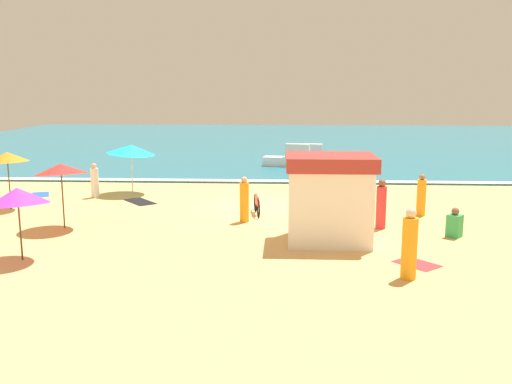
{
  "coord_description": "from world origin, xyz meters",
  "views": [
    {
      "loc": [
        1.05,
        -22.5,
        4.89
      ],
      "look_at": [
        -0.07,
        -0.64,
        0.8
      ],
      "focal_mm": 39.47,
      "sensor_mm": 36.0,
      "label": 1
    }
  ],
  "objects_px": {
    "parked_bicycle": "(257,204)",
    "lifeguard_cabana": "(330,198)",
    "beach_umbrella_5": "(61,169)",
    "beachgoer_6": "(95,182)",
    "small_boat_0": "(297,159)",
    "beachgoer_5": "(244,201)",
    "small_boat_1": "(313,156)",
    "beach_umbrella_4": "(338,163)",
    "beach_umbrella_2": "(131,149)",
    "beachgoer_4": "(421,197)",
    "beachgoer_2": "(381,205)",
    "beachgoer_3": "(455,224)",
    "beach_umbrella_3": "(18,196)",
    "beach_umbrella_1": "(7,157)",
    "beachgoer_0": "(409,246)"
  },
  "relations": [
    {
      "from": "beachgoer_5",
      "to": "beach_umbrella_1",
      "type": "bearing_deg",
      "value": 169.84
    },
    {
      "from": "beachgoer_4",
      "to": "parked_bicycle",
      "type": "bearing_deg",
      "value": -179.9
    },
    {
      "from": "beachgoer_2",
      "to": "beachgoer_3",
      "type": "relative_size",
      "value": 1.75
    },
    {
      "from": "beachgoer_4",
      "to": "beach_umbrella_1",
      "type": "bearing_deg",
      "value": 178.7
    },
    {
      "from": "beach_umbrella_1",
      "to": "beachgoer_4",
      "type": "bearing_deg",
      "value": -1.3
    },
    {
      "from": "small_boat_0",
      "to": "small_boat_1",
      "type": "distance_m",
      "value": 2.47
    },
    {
      "from": "small_boat_0",
      "to": "beachgoer_3",
      "type": "bearing_deg",
      "value": -73.08
    },
    {
      "from": "beach_umbrella_3",
      "to": "small_boat_1",
      "type": "bearing_deg",
      "value": 66.37
    },
    {
      "from": "beach_umbrella_3",
      "to": "beachgoer_0",
      "type": "relative_size",
      "value": 1.31
    },
    {
      "from": "parked_bicycle",
      "to": "lifeguard_cabana",
      "type": "bearing_deg",
      "value": -57.31
    },
    {
      "from": "beach_umbrella_2",
      "to": "beachgoer_3",
      "type": "height_order",
      "value": "beach_umbrella_2"
    },
    {
      "from": "beachgoer_6",
      "to": "beachgoer_2",
      "type": "bearing_deg",
      "value": -23.01
    },
    {
      "from": "beachgoer_0",
      "to": "beachgoer_5",
      "type": "bearing_deg",
      "value": 127.94
    },
    {
      "from": "beach_umbrella_1",
      "to": "beachgoer_3",
      "type": "xyz_separation_m",
      "value": [
        16.75,
        -3.5,
        -1.7
      ]
    },
    {
      "from": "lifeguard_cabana",
      "to": "beach_umbrella_3",
      "type": "xyz_separation_m",
      "value": [
        -8.95,
        -2.4,
        0.44
      ]
    },
    {
      "from": "beachgoer_2",
      "to": "small_boat_0",
      "type": "xyz_separation_m",
      "value": [
        -2.6,
        14.9,
        -0.29
      ]
    },
    {
      "from": "beach_umbrella_4",
      "to": "parked_bicycle",
      "type": "relative_size",
      "value": 1.3
    },
    {
      "from": "beach_umbrella_5",
      "to": "beachgoer_6",
      "type": "height_order",
      "value": "beach_umbrella_5"
    },
    {
      "from": "beach_umbrella_3",
      "to": "beachgoer_4",
      "type": "bearing_deg",
      "value": 26.34
    },
    {
      "from": "beachgoer_5",
      "to": "small_boat_1",
      "type": "bearing_deg",
      "value": 78.61
    },
    {
      "from": "lifeguard_cabana",
      "to": "beachgoer_6",
      "type": "xyz_separation_m",
      "value": [
        -9.94,
        6.88,
        -0.71
      ]
    },
    {
      "from": "beach_umbrella_5",
      "to": "small_boat_0",
      "type": "xyz_separation_m",
      "value": [
        8.51,
        15.43,
        -1.56
      ]
    },
    {
      "from": "lifeguard_cabana",
      "to": "beach_umbrella_5",
      "type": "xyz_separation_m",
      "value": [
        -9.17,
        1.3,
        0.67
      ]
    },
    {
      "from": "parked_bicycle",
      "to": "small_boat_0",
      "type": "xyz_separation_m",
      "value": [
        1.85,
        12.82,
        0.16
      ]
    },
    {
      "from": "beach_umbrella_1",
      "to": "small_boat_1",
      "type": "relative_size",
      "value": 0.65
    },
    {
      "from": "beach_umbrella_2",
      "to": "parked_bicycle",
      "type": "bearing_deg",
      "value": -33.63
    },
    {
      "from": "beach_umbrella_4",
      "to": "beachgoer_0",
      "type": "xyz_separation_m",
      "value": [
        1.24,
        -6.83,
        -1.22
      ]
    },
    {
      "from": "beachgoer_2",
      "to": "beachgoer_6",
      "type": "bearing_deg",
      "value": 156.99
    },
    {
      "from": "beach_umbrella_2",
      "to": "beachgoer_3",
      "type": "distance_m",
      "value": 14.66
    },
    {
      "from": "beach_umbrella_2",
      "to": "beachgoer_3",
      "type": "xyz_separation_m",
      "value": [
        12.71,
        -7.12,
        -1.64
      ]
    },
    {
      "from": "beach_umbrella_4",
      "to": "beachgoer_6",
      "type": "relative_size",
      "value": 1.52
    },
    {
      "from": "lifeguard_cabana",
      "to": "small_boat_0",
      "type": "height_order",
      "value": "lifeguard_cabana"
    },
    {
      "from": "lifeguard_cabana",
      "to": "small_boat_0",
      "type": "xyz_separation_m",
      "value": [
        -0.66,
        16.73,
        -0.89
      ]
    },
    {
      "from": "parked_bicycle",
      "to": "beachgoer_5",
      "type": "relative_size",
      "value": 1.07
    },
    {
      "from": "lifeguard_cabana",
      "to": "beachgoer_5",
      "type": "relative_size",
      "value": 1.66
    },
    {
      "from": "beach_umbrella_2",
      "to": "beach_umbrella_4",
      "type": "bearing_deg",
      "value": -26.58
    },
    {
      "from": "lifeguard_cabana",
      "to": "beachgoer_5",
      "type": "distance_m",
      "value": 3.92
    },
    {
      "from": "beach_umbrella_5",
      "to": "beachgoer_3",
      "type": "height_order",
      "value": "beach_umbrella_5"
    },
    {
      "from": "beachgoer_2",
      "to": "beachgoer_6",
      "type": "height_order",
      "value": "beachgoer_2"
    },
    {
      "from": "beachgoer_4",
      "to": "beachgoer_5",
      "type": "relative_size",
      "value": 0.96
    },
    {
      "from": "beach_umbrella_4",
      "to": "beachgoer_4",
      "type": "height_order",
      "value": "beach_umbrella_4"
    },
    {
      "from": "lifeguard_cabana",
      "to": "beachgoer_2",
      "type": "bearing_deg",
      "value": 43.21
    },
    {
      "from": "beach_umbrella_2",
      "to": "beachgoer_4",
      "type": "height_order",
      "value": "beach_umbrella_2"
    },
    {
      "from": "beach_umbrella_3",
      "to": "parked_bicycle",
      "type": "bearing_deg",
      "value": 44.43
    },
    {
      "from": "beach_umbrella_5",
      "to": "small_boat_1",
      "type": "distance_m",
      "value": 20.15
    },
    {
      "from": "beach_umbrella_2",
      "to": "beach_umbrella_4",
      "type": "xyz_separation_m",
      "value": [
        9.07,
        -4.53,
        0.03
      ]
    },
    {
      "from": "beach_umbrella_1",
      "to": "beachgoer_4",
      "type": "relative_size",
      "value": 1.46
    },
    {
      "from": "beach_umbrella_2",
      "to": "beachgoer_0",
      "type": "xyz_separation_m",
      "value": [
        10.31,
        -11.37,
        -1.19
      ]
    },
    {
      "from": "beachgoer_2",
      "to": "beachgoer_4",
      "type": "height_order",
      "value": "beachgoer_2"
    },
    {
      "from": "beach_umbrella_5",
      "to": "beachgoer_3",
      "type": "xyz_separation_m",
      "value": [
        13.36,
        -0.51,
        -1.67
      ]
    }
  ]
}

